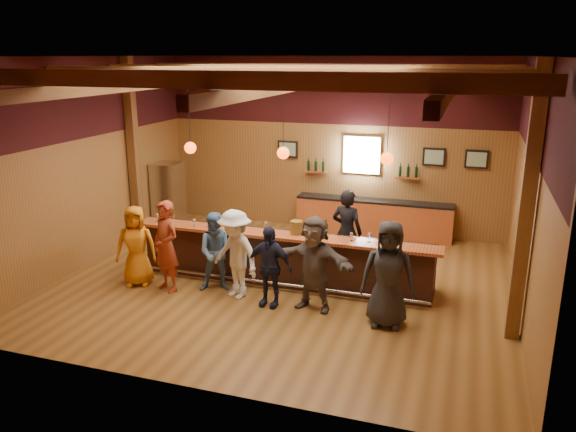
{
  "coord_description": "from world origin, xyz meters",
  "views": [
    {
      "loc": [
        3.43,
        -10.18,
        4.54
      ],
      "look_at": [
        0.0,
        0.3,
        1.35
      ],
      "focal_mm": 35.0,
      "sensor_mm": 36.0,
      "label": 1
    }
  ],
  "objects_px": {
    "bar_counter": "(287,257)",
    "customer_orange": "(136,246)",
    "customer_navy": "(269,266)",
    "customer_brown": "(314,263)",
    "customer_denim": "(218,252)",
    "bottle_a": "(320,228)",
    "back_bar_cabinet": "(373,218)",
    "ice_bucket": "(297,227)",
    "customer_dark": "(388,274)",
    "bartender": "(347,232)",
    "customer_white": "(235,254)",
    "stainless_fridge": "(169,196)",
    "customer_redvest": "(166,246)"
  },
  "relations": [
    {
      "from": "customer_denim",
      "to": "bottle_a",
      "type": "relative_size",
      "value": 4.39
    },
    {
      "from": "bar_counter",
      "to": "back_bar_cabinet",
      "type": "bearing_deg",
      "value": 71.66
    },
    {
      "from": "customer_redvest",
      "to": "stainless_fridge",
      "type": "bearing_deg",
      "value": 143.26
    },
    {
      "from": "customer_orange",
      "to": "bar_counter",
      "type": "bearing_deg",
      "value": 1.28
    },
    {
      "from": "stainless_fridge",
      "to": "customer_orange",
      "type": "bearing_deg",
      "value": -70.06
    },
    {
      "from": "customer_navy",
      "to": "bottle_a",
      "type": "height_order",
      "value": "customer_navy"
    },
    {
      "from": "customer_white",
      "to": "bar_counter",
      "type": "bearing_deg",
      "value": 83.08
    },
    {
      "from": "back_bar_cabinet",
      "to": "ice_bucket",
      "type": "bearing_deg",
      "value": -103.35
    },
    {
      "from": "customer_denim",
      "to": "customer_navy",
      "type": "distance_m",
      "value": 1.25
    },
    {
      "from": "customer_navy",
      "to": "bottle_a",
      "type": "relative_size",
      "value": 4.23
    },
    {
      "from": "stainless_fridge",
      "to": "customer_brown",
      "type": "distance_m",
      "value": 6.16
    },
    {
      "from": "bar_counter",
      "to": "bartender",
      "type": "height_order",
      "value": "bartender"
    },
    {
      "from": "customer_redvest",
      "to": "customer_dark",
      "type": "distance_m",
      "value": 4.36
    },
    {
      "from": "customer_orange",
      "to": "ice_bucket",
      "type": "distance_m",
      "value": 3.26
    },
    {
      "from": "customer_redvest",
      "to": "customer_white",
      "type": "xyz_separation_m",
      "value": [
        1.42,
        0.12,
        -0.04
      ]
    },
    {
      "from": "customer_navy",
      "to": "customer_brown",
      "type": "distance_m",
      "value": 0.84
    },
    {
      "from": "stainless_fridge",
      "to": "customer_redvest",
      "type": "height_order",
      "value": "customer_redvest"
    },
    {
      "from": "customer_denim",
      "to": "customer_dark",
      "type": "bearing_deg",
      "value": -28.05
    },
    {
      "from": "customer_brown",
      "to": "bartender",
      "type": "bearing_deg",
      "value": 92.98
    },
    {
      "from": "customer_orange",
      "to": "customer_white",
      "type": "xyz_separation_m",
      "value": [
        2.15,
        0.05,
        0.05
      ]
    },
    {
      "from": "bar_counter",
      "to": "customer_orange",
      "type": "height_order",
      "value": "customer_orange"
    },
    {
      "from": "customer_redvest",
      "to": "customer_dark",
      "type": "height_order",
      "value": "customer_dark"
    },
    {
      "from": "customer_redvest",
      "to": "bartender",
      "type": "relative_size",
      "value": 0.99
    },
    {
      "from": "customer_brown",
      "to": "bottle_a",
      "type": "bearing_deg",
      "value": 107.11
    },
    {
      "from": "back_bar_cabinet",
      "to": "customer_white",
      "type": "height_order",
      "value": "customer_white"
    },
    {
      "from": "bartender",
      "to": "customer_brown",
      "type": "bearing_deg",
      "value": 95.26
    },
    {
      "from": "ice_bucket",
      "to": "bottle_a",
      "type": "distance_m",
      "value": 0.47
    },
    {
      "from": "customer_white",
      "to": "ice_bucket",
      "type": "bearing_deg",
      "value": 66.92
    },
    {
      "from": "bottle_a",
      "to": "customer_white",
      "type": "bearing_deg",
      "value": -147.14
    },
    {
      "from": "customer_dark",
      "to": "bottle_a",
      "type": "height_order",
      "value": "customer_dark"
    },
    {
      "from": "back_bar_cabinet",
      "to": "customer_redvest",
      "type": "xyz_separation_m",
      "value": [
        -3.27,
        -4.77,
        0.44
      ]
    },
    {
      "from": "back_bar_cabinet",
      "to": "customer_dark",
      "type": "bearing_deg",
      "value": -77.57
    },
    {
      "from": "bartender",
      "to": "customer_orange",
      "type": "bearing_deg",
      "value": 37.19
    },
    {
      "from": "back_bar_cabinet",
      "to": "bartender",
      "type": "xyz_separation_m",
      "value": [
        -0.1,
        -2.77,
        0.44
      ]
    },
    {
      "from": "customer_white",
      "to": "ice_bucket",
      "type": "height_order",
      "value": "customer_white"
    },
    {
      "from": "customer_navy",
      "to": "customer_brown",
      "type": "height_order",
      "value": "customer_brown"
    },
    {
      "from": "customer_white",
      "to": "customer_brown",
      "type": "xyz_separation_m",
      "value": [
        1.56,
        -0.04,
        0.02
      ]
    },
    {
      "from": "back_bar_cabinet",
      "to": "customer_white",
      "type": "distance_m",
      "value": 5.03
    },
    {
      "from": "customer_dark",
      "to": "bar_counter",
      "type": "bearing_deg",
      "value": 143.62
    },
    {
      "from": "customer_dark",
      "to": "bartender",
      "type": "distance_m",
      "value": 2.48
    },
    {
      "from": "bottle_a",
      "to": "back_bar_cabinet",
      "type": "bearing_deg",
      "value": 83.38
    },
    {
      "from": "customer_dark",
      "to": "bottle_a",
      "type": "bearing_deg",
      "value": 136.48
    },
    {
      "from": "customer_dark",
      "to": "customer_brown",
      "type": "bearing_deg",
      "value": 164.89
    },
    {
      "from": "customer_redvest",
      "to": "ice_bucket",
      "type": "relative_size",
      "value": 6.84
    },
    {
      "from": "bottle_a",
      "to": "customer_denim",
      "type": "bearing_deg",
      "value": -158.79
    },
    {
      "from": "customer_brown",
      "to": "ice_bucket",
      "type": "height_order",
      "value": "customer_brown"
    },
    {
      "from": "customer_navy",
      "to": "customer_dark",
      "type": "height_order",
      "value": "customer_dark"
    },
    {
      "from": "bar_counter",
      "to": "ice_bucket",
      "type": "height_order",
      "value": "ice_bucket"
    },
    {
      "from": "ice_bucket",
      "to": "bottle_a",
      "type": "xyz_separation_m",
      "value": [
        0.47,
        0.05,
        0.01
      ]
    },
    {
      "from": "stainless_fridge",
      "to": "bottle_a",
      "type": "height_order",
      "value": "stainless_fridge"
    }
  ]
}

